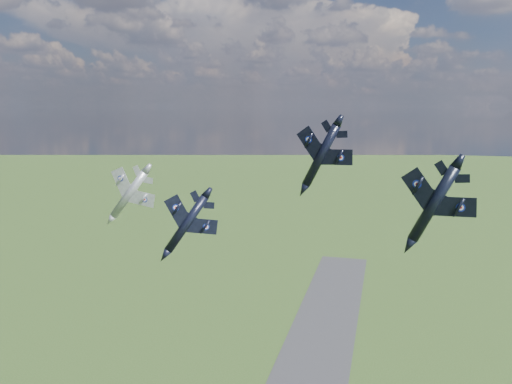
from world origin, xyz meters
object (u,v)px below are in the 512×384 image
(jet_lead_navy, at_px, (187,223))
(jet_high_navy, at_px, (321,155))
(jet_left_silver, at_px, (129,194))
(jet_right_navy, at_px, (433,204))

(jet_lead_navy, relative_size, jet_high_navy, 0.80)
(jet_lead_navy, distance_m, jet_left_silver, 23.16)
(jet_right_navy, bearing_deg, jet_left_silver, 172.84)
(jet_right_navy, distance_m, jet_high_navy, 28.80)
(jet_high_navy, distance_m, jet_left_silver, 35.01)
(jet_left_silver, bearing_deg, jet_right_navy, -20.27)
(jet_left_silver, bearing_deg, jet_high_navy, 8.87)
(jet_right_navy, height_order, jet_high_navy, jet_high_navy)
(jet_right_navy, distance_m, jet_left_silver, 53.30)
(jet_high_navy, relative_size, jet_left_silver, 1.11)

